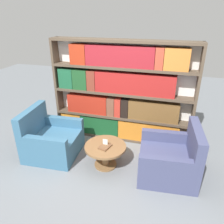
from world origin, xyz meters
name	(u,v)px	position (x,y,z in m)	size (l,w,h in m)	color
ground_plane	(103,176)	(0.00, 0.00, 0.00)	(14.00, 14.00, 0.00)	slate
bookshelf	(121,94)	(-0.02, 1.32, 1.00)	(2.86, 0.30, 2.08)	silver
armchair_left	(51,140)	(-1.16, 0.37, 0.30)	(0.98, 0.97, 0.92)	#386684
armchair_right	(171,160)	(1.07, 0.37, 0.30)	(1.00, 1.00, 0.92)	#42476B
coffee_table	(105,151)	(-0.04, 0.30, 0.30)	(0.73, 0.73, 0.42)	brown
table_sign	(105,143)	(-0.04, 0.30, 0.47)	(0.09, 0.06, 0.13)	black
stray_book	(105,147)	(-0.03, 0.25, 0.43)	(0.21, 0.25, 0.03)	brown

